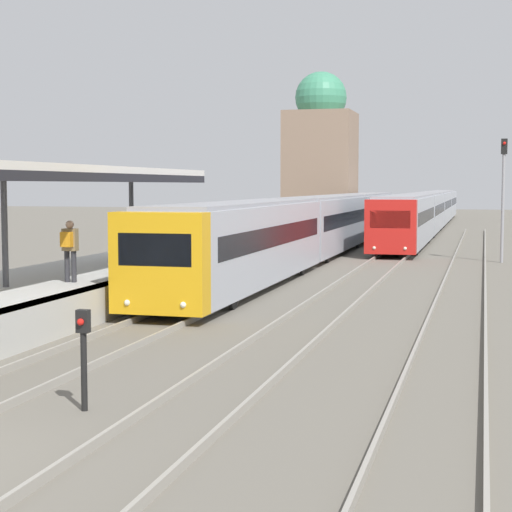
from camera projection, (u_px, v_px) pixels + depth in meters
track_middle_line at (90, 489)px, 9.77m from camera, size 1.50×120.00×0.15m
platform_canopy at (5, 169)px, 21.69m from camera, size 4.00×20.34×3.14m
person_on_platform at (69, 246)px, 22.93m from camera, size 0.40×0.40×1.66m
train_near at (323, 222)px, 43.58m from camera, size 2.53×46.08×2.98m
train_far at (429, 209)px, 68.83m from camera, size 2.45×59.20×2.98m
signal_post_near at (83, 348)px, 13.37m from camera, size 0.20×0.21×1.61m
signal_mast_far at (503, 186)px, 38.89m from camera, size 0.28×0.29×5.65m
distant_domed_building at (321, 157)px, 64.11m from camera, size 5.00×5.00×11.98m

